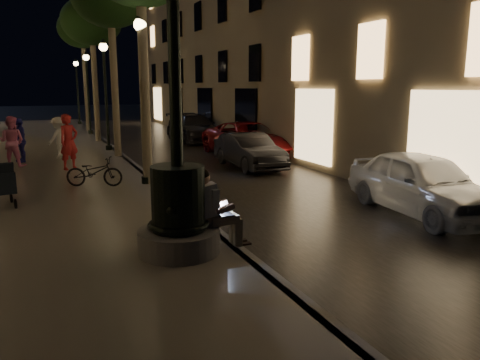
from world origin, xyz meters
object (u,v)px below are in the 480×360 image
pedestrian_white (59,138)px  car_front (423,183)px  stroller (2,182)px  lamp_curb_a (142,77)px  tree_third (91,22)px  lamp_curb_b (105,81)px  car_second (249,151)px  car_rear (194,128)px  pedestrian_blue (20,140)px  pedestrian_pink (12,142)px  tree_far (82,29)px  lamp_curb_c (87,82)px  lamp_curb_d (77,83)px  pedestrian_red (69,142)px  seated_man_laptop (213,207)px  car_third (248,139)px  fountain_lamppost (178,195)px  bicycle (94,172)px

pedestrian_white → car_front: bearing=83.5°
stroller → lamp_curb_a: bearing=10.8°
tree_third → lamp_curb_b: 4.94m
lamp_curb_b → stroller: (-3.66, -9.41, -2.43)m
lamp_curb_a → car_second: 5.50m
car_front → car_rear: bearing=97.3°
tree_third → pedestrian_blue: tree_third is taller
pedestrian_pink → lamp_curb_a: bearing=152.8°
lamp_curb_a → lamp_curb_b: (0.00, 8.00, 0.00)m
tree_far → lamp_curb_a: size_ratio=1.56×
lamp_curb_b → lamp_curb_c: bearing=90.0°
lamp_curb_a → car_rear: bearing=66.1°
car_second → tree_far: bearing=104.7°
lamp_curb_d → pedestrian_red: 20.82m
lamp_curb_d → car_front: lamp_curb_d is taller
tree_third → lamp_curb_d: bearing=90.0°
lamp_curb_b → seated_man_laptop: bearing=-90.4°
tree_third → car_second: size_ratio=1.83×
tree_far → pedestrian_white: (-2.19, -11.73, -5.43)m
pedestrian_pink → pedestrian_blue: (0.23, 1.04, -0.07)m
car_third → lamp_curb_b: bearing=147.8°
lamp_curb_a → car_second: (4.30, 2.26, -2.59)m
seated_man_laptop → pedestrian_red: bearing=100.9°
tree_far → car_second: size_ratio=1.91×
car_front → pedestrian_pink: size_ratio=2.46×
car_third → pedestrian_blue: 9.01m
lamp_curb_c → pedestrian_blue: 11.04m
fountain_lamppost → bicycle: fountain_lamppost is taller
lamp_curb_d → pedestrian_red: lamp_curb_d is taller
fountain_lamppost → car_rear: (5.77, 17.44, -0.47)m
lamp_curb_d → seated_man_laptop: bearing=-90.2°
tree_far → lamp_curb_a: tree_far is taller
lamp_curb_c → stroller: lamp_curb_c is taller
fountain_lamppost → lamp_curb_d: 30.08m
lamp_curb_d → stroller: (-3.66, -25.41, -2.43)m
car_rear → pedestrian_red: pedestrian_red is taller
lamp_curb_b → car_front: size_ratio=1.10×
seated_man_laptop → pedestrian_blue: 12.23m
lamp_curb_b → lamp_curb_d: size_ratio=1.00×
tree_third → stroller: 14.89m
tree_third → pedestrian_pink: (-3.70, -7.28, -5.05)m
car_second → bicycle: bearing=-160.2°
car_second → lamp_curb_b: bearing=126.5°
car_third → pedestrian_pink: pedestrian_pink is taller
lamp_curb_a → lamp_curb_b: size_ratio=1.00×
tree_third → lamp_curb_c: tree_third is taller
seated_man_laptop → tree_third: bearing=89.7°
car_front → pedestrian_blue: pedestrian_blue is taller
bicycle → car_rear: bearing=-7.2°
tree_far → car_front: 24.46m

